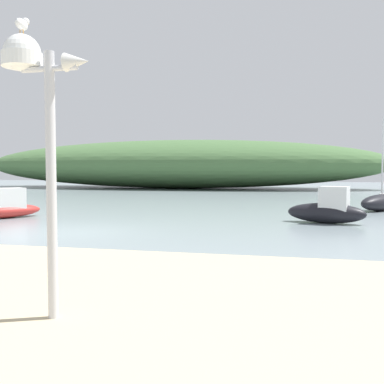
{
  "coord_description": "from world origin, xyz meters",
  "views": [
    {
      "loc": [
        6.79,
        -12.53,
        1.99
      ],
      "look_at": [
        2.73,
        5.22,
        1.05
      ],
      "focal_mm": 40.84,
      "sensor_mm": 36.0,
      "label": 1
    }
  ],
  "objects_px": {
    "mast_structure": "(34,89)",
    "sailboat_centre_water": "(382,202)",
    "seagull_on_radar": "(22,24)",
    "motorboat_outer_mooring": "(4,207)",
    "motorboat_by_sandbar": "(328,209)"
  },
  "relations": [
    {
      "from": "motorboat_by_sandbar",
      "to": "sailboat_centre_water",
      "type": "bearing_deg",
      "value": 63.02
    },
    {
      "from": "motorboat_by_sandbar",
      "to": "motorboat_outer_mooring",
      "type": "distance_m",
      "value": 12.83
    },
    {
      "from": "sailboat_centre_water",
      "to": "motorboat_by_sandbar",
      "type": "bearing_deg",
      "value": -116.98
    },
    {
      "from": "seagull_on_radar",
      "to": "motorboat_by_sandbar",
      "type": "relative_size",
      "value": 0.1
    },
    {
      "from": "seagull_on_radar",
      "to": "motorboat_outer_mooring",
      "type": "bearing_deg",
      "value": 127.33
    },
    {
      "from": "sailboat_centre_water",
      "to": "seagull_on_radar",
      "type": "bearing_deg",
      "value": -112.54
    },
    {
      "from": "mast_structure",
      "to": "sailboat_centre_water",
      "type": "bearing_deg",
      "value": 67.89
    },
    {
      "from": "mast_structure",
      "to": "sailboat_centre_water",
      "type": "xyz_separation_m",
      "value": [
        7.25,
        17.86,
        -2.53
      ]
    },
    {
      "from": "seagull_on_radar",
      "to": "motorboat_outer_mooring",
      "type": "distance_m",
      "value": 14.1
    },
    {
      "from": "motorboat_by_sandbar",
      "to": "motorboat_outer_mooring",
      "type": "xyz_separation_m",
      "value": [
        -12.78,
        -1.16,
        -0.07
      ]
    },
    {
      "from": "seagull_on_radar",
      "to": "sailboat_centre_water",
      "type": "height_order",
      "value": "sailboat_centre_water"
    },
    {
      "from": "mast_structure",
      "to": "motorboat_by_sandbar",
      "type": "relative_size",
      "value": 1.13
    },
    {
      "from": "mast_structure",
      "to": "sailboat_centre_water",
      "type": "distance_m",
      "value": 19.44
    },
    {
      "from": "mast_structure",
      "to": "motorboat_by_sandbar",
      "type": "xyz_separation_m",
      "value": [
        4.31,
        12.08,
        -2.44
      ]
    },
    {
      "from": "motorboat_outer_mooring",
      "to": "sailboat_centre_water",
      "type": "distance_m",
      "value": 17.18
    }
  ]
}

